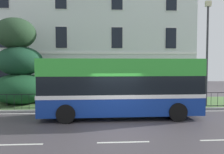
% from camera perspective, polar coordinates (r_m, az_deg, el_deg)
% --- Properties ---
extents(ground_plane, '(60.00, 56.00, 0.18)m').
position_cam_1_polar(ground_plane, '(11.75, 1.26, -11.52)').
color(ground_plane, '#433E43').
extents(georgian_townhouse, '(19.48, 8.88, 12.27)m').
position_cam_1_polar(georgian_townhouse, '(24.85, -5.28, 10.88)').
color(georgian_townhouse, silver).
rests_on(georgian_townhouse, ground_plane).
extents(iron_verge_railing, '(19.14, 0.04, 0.97)m').
position_cam_1_polar(iron_verge_railing, '(15.01, -6.13, -5.79)').
color(iron_verge_railing, black).
rests_on(iron_verge_railing, ground_plane).
extents(evergreen_tree, '(4.04, 4.04, 6.24)m').
position_cam_1_polar(evergreen_tree, '(18.15, -21.83, 2.19)').
color(evergreen_tree, '#423328').
rests_on(evergreen_tree, ground_plane).
extents(single_decker_bus, '(8.78, 2.64, 3.25)m').
position_cam_1_polar(single_decker_bus, '(12.89, 2.10, -2.43)').
color(single_decker_bus, navy).
rests_on(single_decker_bus, ground_plane).
extents(street_lamp_post, '(0.36, 0.24, 7.10)m').
position_cam_1_polar(street_lamp_post, '(17.27, 22.34, 6.95)').
color(street_lamp_post, '#333338').
rests_on(street_lamp_post, ground_plane).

